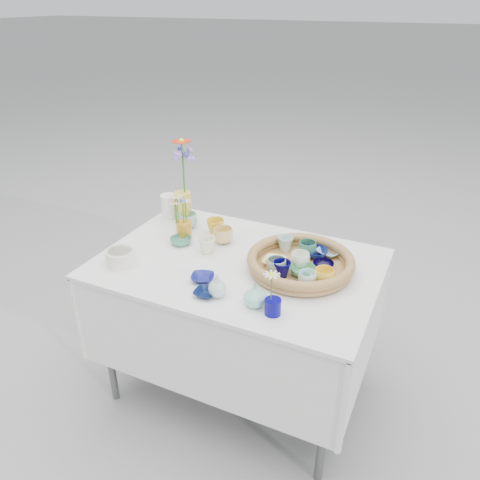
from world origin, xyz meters
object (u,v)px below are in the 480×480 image
at_px(display_table, 238,386).
at_px(wicker_tray, 300,263).
at_px(bud_vase_seafoam, 255,295).
at_px(tall_vase_yellow, 183,207).

bearing_deg(display_table, wicker_tray, 10.12).
height_order(display_table, bud_vase_seafoam, bud_vase_seafoam).
distance_m(display_table, wicker_tray, 0.85).
relative_size(display_table, wicker_tray, 2.66).
xyz_separation_m(display_table, bud_vase_seafoam, (0.20, -0.28, 0.81)).
bearing_deg(display_table, bud_vase_seafoam, -53.52).
relative_size(bud_vase_seafoam, tall_vase_yellow, 0.58).
relative_size(display_table, bud_vase_seafoam, 12.86).
bearing_deg(tall_vase_yellow, wicker_tray, -16.54).
bearing_deg(tall_vase_yellow, display_table, -30.70).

